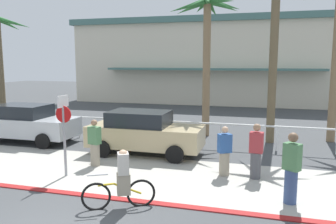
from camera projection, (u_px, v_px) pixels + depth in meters
ground_plane at (178, 137)px, 16.49m from camera, size 80.00×80.00×0.00m
sidewalk_strip at (134, 174)px, 10.97m from camera, size 44.00×4.00×0.02m
curb_paint at (107, 197)px, 9.06m from camera, size 44.00×0.24×0.03m
building_backdrop at (220, 61)px, 32.78m from camera, size 25.15×12.58×7.26m
rail_fence at (170, 125)px, 14.94m from camera, size 26.86×0.08×1.04m
stop_sign_bike_lane at (64, 124)px, 10.54m from camera, size 0.52×0.56×2.56m
palm_tree_1 at (207, 29)px, 16.06m from camera, size 3.31×2.85×6.55m
palm_tree_2 at (274, 13)px, 14.59m from camera, size 3.20×3.18×7.84m
car_silver_1 at (27, 123)px, 15.28m from camera, size 4.40×2.02×1.69m
car_tan_2 at (144, 132)px, 13.28m from camera, size 4.40×2.02×1.69m
cyclist_yellow_0 at (122, 181)px, 8.37m from camera, size 1.64×0.90×1.50m
pedestrian_0 at (256, 154)px, 10.45m from camera, size 0.43×0.36×1.73m
pedestrian_1 at (95, 145)px, 11.74m from camera, size 0.45×0.39×1.63m
pedestrian_2 at (224, 153)px, 10.74m from camera, size 0.48×0.44×1.59m
pedestrian_3 at (291, 171)px, 8.58m from camera, size 0.48×0.44×1.85m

